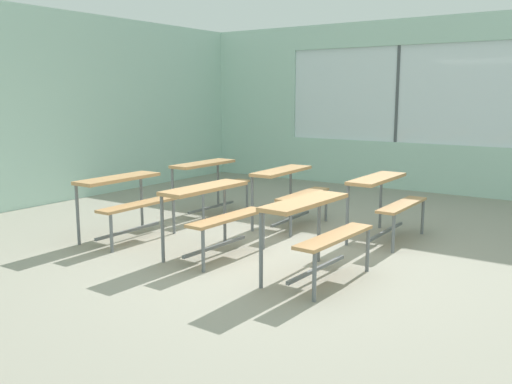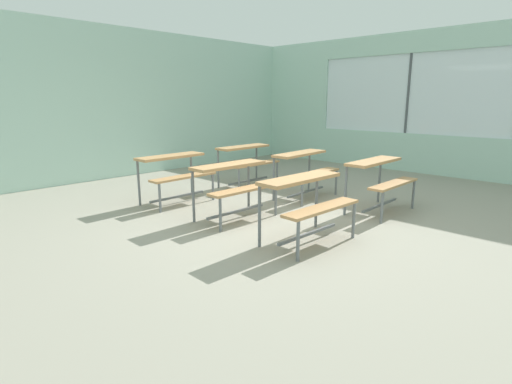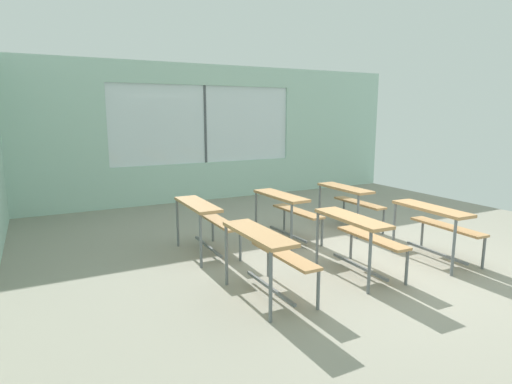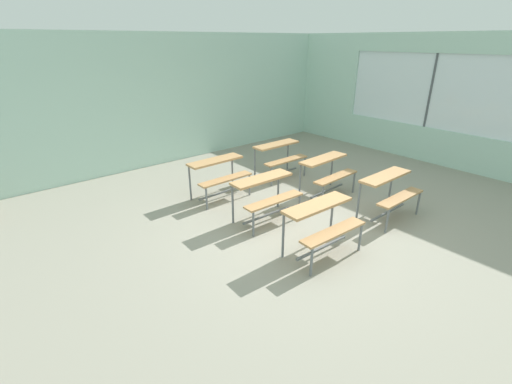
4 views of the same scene
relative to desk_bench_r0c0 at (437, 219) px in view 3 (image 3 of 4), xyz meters
name	(u,v)px [view 3 (image 3 of 4)]	position (x,y,z in m)	size (l,w,h in m)	color
ground	(378,264)	(0.28, 0.72, -0.59)	(10.00, 9.00, 0.05)	gray
wall_right	(231,135)	(5.28, 0.59, 0.88)	(0.12, 9.00, 3.00)	silver
desk_bench_r0c0	(437,219)	(0.00, 0.00, 0.00)	(1.12, 0.64, 0.74)	tan
desk_bench_r0c1	(350,197)	(1.74, 0.01, 0.00)	(1.10, 0.59, 0.74)	tan
desk_bench_r1c0	(359,230)	(0.07, 1.27, 0.00)	(1.12, 0.62, 0.74)	tan
desk_bench_r1c1	(286,205)	(1.68, 1.29, 0.00)	(1.12, 0.64, 0.74)	tan
desk_bench_r2c0	(267,247)	(0.02, 2.55, 0.00)	(1.11, 0.60, 0.74)	tan
desk_bench_r2c1	(205,215)	(1.67, 2.62, 0.00)	(1.10, 0.60, 0.74)	tan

